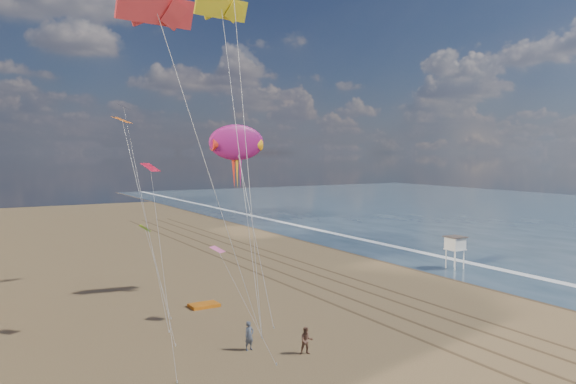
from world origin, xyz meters
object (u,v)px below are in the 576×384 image
object	(u,v)px
kite_flyer_a	(249,336)
kite_flyer_b	(306,341)
grounded_kite	(204,305)
show_kite	(237,143)
lifeguard_stand	(455,244)

from	to	relation	value
kite_flyer_a	kite_flyer_b	size ratio (longest dim) A/B	1.08
grounded_kite	kite_flyer_a	xyz separation A→B (m)	(-1.29, -11.33, 0.83)
show_kite	kite_flyer_b	distance (m)	21.42
lifeguard_stand	show_kite	xyz separation A→B (m)	(-25.84, 2.24, 11.10)
show_kite	kite_flyer_a	size ratio (longest dim) A/B	9.09
kite_flyer_a	kite_flyer_b	bearing A→B (deg)	-53.40
grounded_kite	kite_flyer_b	world-z (taller)	kite_flyer_b
lifeguard_stand	kite_flyer_b	bearing A→B (deg)	-153.21
show_kite	kite_flyer_b	bearing A→B (deg)	-99.83
kite_flyer_b	show_kite	bearing A→B (deg)	101.06
lifeguard_stand	kite_flyer_a	xyz separation A→B (m)	(-31.62, -11.98, -1.86)
lifeguard_stand	grounded_kite	world-z (taller)	lifeguard_stand
lifeguard_stand	grounded_kite	xyz separation A→B (m)	(-30.32, -0.65, -2.69)
grounded_kite	kite_flyer_b	distance (m)	13.97
grounded_kite	show_kite	world-z (taller)	show_kite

